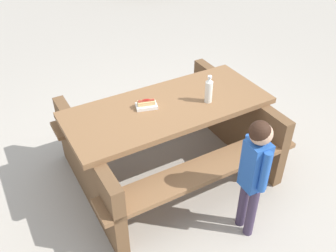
{
  "coord_description": "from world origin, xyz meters",
  "views": [
    {
      "loc": [
        1.76,
        2.02,
        2.49
      ],
      "look_at": [
        0.0,
        0.0,
        0.52
      ],
      "focal_mm": 39.34,
      "sensor_mm": 36.0,
      "label": 1
    }
  ],
  "objects": [
    {
      "name": "hotdog_tray",
      "position": [
        0.16,
        -0.09,
        0.78
      ],
      "size": [
        0.21,
        0.18,
        0.08
      ],
      "color": "white",
      "rests_on": "picnic_table"
    },
    {
      "name": "ground_plane",
      "position": [
        0.0,
        0.0,
        0.0
      ],
      "size": [
        30.0,
        30.0,
        0.0
      ],
      "primitive_type": "plane",
      "color": "#ADA599",
      "rests_on": "ground"
    },
    {
      "name": "picnic_table",
      "position": [
        0.0,
        0.0,
        0.44
      ],
      "size": [
        2.04,
        1.73,
        0.75
      ],
      "color": "brown",
      "rests_on": "ground"
    },
    {
      "name": "soda_bottle",
      "position": [
        -0.3,
        0.19,
        0.87
      ],
      "size": [
        0.07,
        0.07,
        0.25
      ],
      "color": "silver",
      "rests_on": "picnic_table"
    },
    {
      "name": "child_in_coat",
      "position": [
        -0.0,
        0.95,
        0.69
      ],
      "size": [
        0.19,
        0.26,
        1.08
      ],
      "color": "#3F334C",
      "rests_on": "ground"
    }
  ]
}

